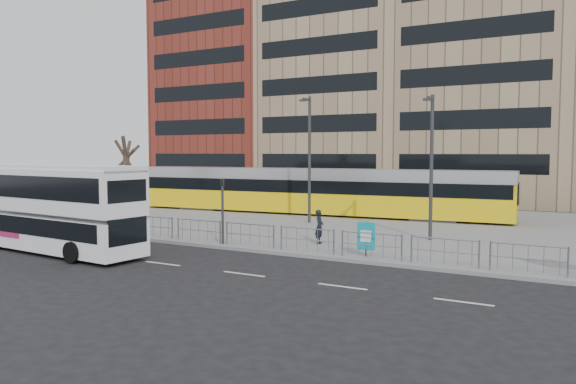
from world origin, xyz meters
The scene contains 14 objects.
ground centered at (0.00, 0.00, 0.00)m, with size 120.00×120.00×0.00m, color black.
plaza centered at (0.00, 12.00, 0.07)m, with size 64.00×24.00×0.15m, color slate.
kerb centered at (0.00, 0.05, 0.07)m, with size 64.00×0.25×0.17m, color gray.
building_row centered at (1.55, 34.27, 12.91)m, with size 70.40×18.40×31.20m.
pedestrian_barrier centered at (2.00, 0.50, 0.98)m, with size 32.07×0.07×1.10m.
road_markings centered at (1.00, -4.00, 0.01)m, with size 62.00×0.12×0.01m, color white.
double_decker_bus centered at (-8.04, -4.42, 2.15)m, with size 10.09×3.09×3.98m.
tram centered at (-4.64, 14.24, 1.78)m, with size 27.62×4.81×3.24m.
ad_panel centered at (4.95, 0.81, 0.99)m, with size 0.77×0.10×1.45m.
pedestrian centered at (1.76, 2.83, 0.97)m, with size 0.60×0.39×1.64m, color black.
traffic_light_west centered at (-2.25, 0.50, 2.12)m, with size 0.20×0.23×3.10m.
lamp_post_west centered at (-2.40, 9.80, 4.43)m, with size 0.45×1.04×7.82m.
lamp_post_east centered at (6.08, 6.58, 4.13)m, with size 0.45×1.04×7.23m.
bare_tree centered at (-15.47, 7.34, 5.76)m, with size 4.94×4.94×7.86m.
Camera 1 is at (13.58, -21.19, 4.54)m, focal length 35.00 mm.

